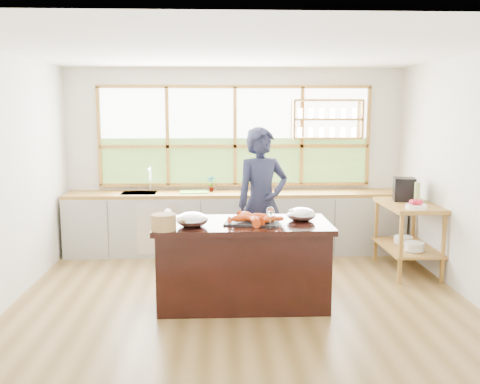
{
  "coord_description": "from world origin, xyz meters",
  "views": [
    {
      "loc": [
        -0.26,
        -5.75,
        2.07
      ],
      "look_at": [
        -0.01,
        0.15,
        1.17
      ],
      "focal_mm": 40.0,
      "sensor_mm": 36.0,
      "label": 1
    }
  ],
  "objects": [
    {
      "name": "wine_bottle",
      "position": [
        2.24,
        0.77,
        1.04
      ],
      "size": [
        0.09,
        0.09,
        0.29
      ],
      "primitive_type": "cylinder",
      "rotation": [
        0.0,
        0.0,
        -0.26
      ],
      "color": "#98A958",
      "rests_on": "right_shelf_unit"
    },
    {
      "name": "slate_board",
      "position": [
        0.1,
        -0.24,
        0.91
      ],
      "size": [
        0.61,
        0.49,
        0.02
      ],
      "primitive_type": "cube",
      "rotation": [
        0.0,
        0.0,
        -0.17
      ],
      "color": "black",
      "rests_on": "island"
    },
    {
      "name": "ground_plane",
      "position": [
        0.0,
        0.0,
        0.0
      ],
      "size": [
        5.0,
        5.0,
        0.0
      ],
      "primitive_type": "plane",
      "color": "olive"
    },
    {
      "name": "mixing_bowl_left",
      "position": [
        -0.53,
        -0.37,
        0.97
      ],
      "size": [
        0.33,
        0.33,
        0.16
      ],
      "primitive_type": "ellipsoid",
      "color": "silver",
      "rests_on": "island"
    },
    {
      "name": "fruit_bowl",
      "position": [
        2.14,
        0.53,
        0.94
      ],
      "size": [
        0.25,
        0.25,
        0.11
      ],
      "color": "white",
      "rests_on": "right_shelf_unit"
    },
    {
      "name": "potted_plant",
      "position": [
        -0.36,
        2.0,
        1.02
      ],
      "size": [
        0.15,
        0.12,
        0.24
      ],
      "primitive_type": "imported",
      "rotation": [
        0.0,
        0.0,
        -0.29
      ],
      "color": "slate",
      "rests_on": "back_counter"
    },
    {
      "name": "lobster_pile",
      "position": [
        0.12,
        -0.27,
        0.96
      ],
      "size": [
        0.52,
        0.48,
        0.08
      ],
      "color": "#DA4714",
      "rests_on": "slate_board"
    },
    {
      "name": "parchment_roll",
      "position": [
        -0.83,
        0.08,
        0.94
      ],
      "size": [
        0.09,
        0.3,
        0.08
      ],
      "primitive_type": "cylinder",
      "rotation": [
        1.57,
        0.0,
        0.02
      ],
      "color": "white",
      "rests_on": "island"
    },
    {
      "name": "wicker_basket",
      "position": [
        -0.8,
        -0.54,
        0.98
      ],
      "size": [
        0.25,
        0.25,
        0.16
      ],
      "primitive_type": "cylinder",
      "color": "#A1724A",
      "rests_on": "island"
    },
    {
      "name": "island",
      "position": [
        0.0,
        -0.2,
        0.45
      ],
      "size": [
        1.85,
        0.9,
        0.9
      ],
      "color": "black",
      "rests_on": "ground_plane"
    },
    {
      "name": "cutting_board",
      "position": [
        -0.61,
        1.94,
        0.91
      ],
      "size": [
        0.44,
        0.35,
        0.01
      ],
      "primitive_type": "cube",
      "rotation": [
        0.0,
        0.0,
        0.14
      ],
      "color": "#65BD34",
      "rests_on": "back_counter"
    },
    {
      "name": "back_counter",
      "position": [
        -0.02,
        1.94,
        0.45
      ],
      "size": [
        4.9,
        0.63,
        0.9
      ],
      "color": "#A6A59C",
      "rests_on": "ground_plane"
    },
    {
      "name": "cook",
      "position": [
        0.28,
        0.73,
        0.94
      ],
      "size": [
        0.8,
        0.65,
        1.88
      ],
      "primitive_type": "imported",
      "rotation": [
        0.0,
        0.0,
        0.35
      ],
      "color": "#1D213B",
      "rests_on": "ground_plane"
    },
    {
      "name": "room_shell",
      "position": [
        0.02,
        0.51,
        1.75
      ],
      "size": [
        5.02,
        4.52,
        2.71
      ],
      "color": "silver",
      "rests_on": "ground_plane"
    },
    {
      "name": "espresso_machine",
      "position": [
        2.19,
        1.1,
        1.05
      ],
      "size": [
        0.32,
        0.34,
        0.3
      ],
      "primitive_type": "cube",
      "rotation": [
        0.0,
        0.0,
        -0.22
      ],
      "color": "black",
      "rests_on": "right_shelf_unit"
    },
    {
      "name": "mixing_bowl_right",
      "position": [
        0.64,
        -0.13,
        0.97
      ],
      "size": [
        0.31,
        0.31,
        0.15
      ],
      "primitive_type": "ellipsoid",
      "color": "silver",
      "rests_on": "island"
    },
    {
      "name": "wine_glass",
      "position": [
        0.26,
        -0.52,
        1.06
      ],
      "size": [
        0.08,
        0.08,
        0.22
      ],
      "color": "white",
      "rests_on": "island"
    },
    {
      "name": "right_shelf_unit",
      "position": [
        2.19,
        0.89,
        0.6
      ],
      "size": [
        0.62,
        1.1,
        0.9
      ],
      "color": "#A8732C",
      "rests_on": "ground_plane"
    }
  ]
}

